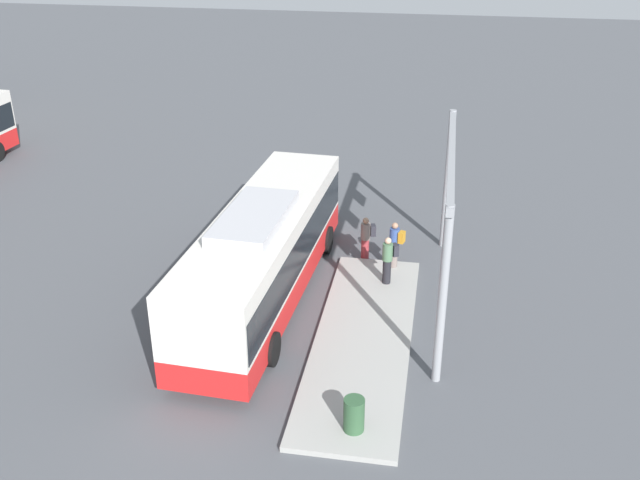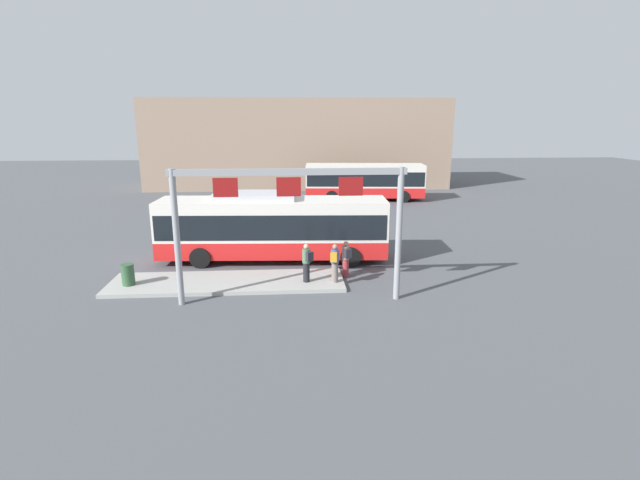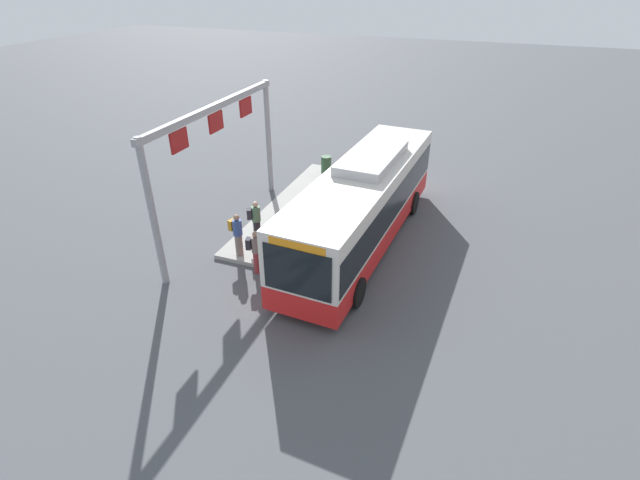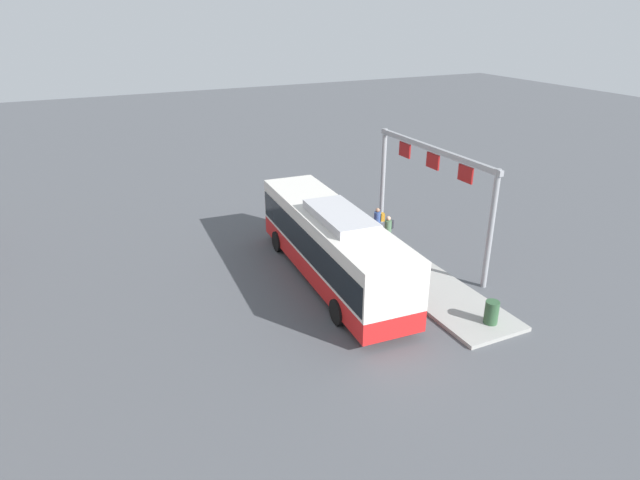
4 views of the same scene
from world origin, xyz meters
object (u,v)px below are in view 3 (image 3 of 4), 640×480
Objects in this scene: bus_main at (363,201)px; person_boarding at (237,234)px; person_waiting_near at (256,220)px; trash_bin at (326,165)px; person_waiting_mid at (256,251)px.

person_boarding is at bearing -52.54° from bus_main.
trash_bin is at bearing 58.16° from person_waiting_near.
person_waiting_mid is (1.79, 0.93, -0.16)m from person_waiting_near.
person_boarding is at bearing -127.07° from person_waiting_near.
person_waiting_mid is at bearing -93.25° from person_waiting_near.
person_waiting_mid is (3.31, -2.90, -0.92)m from bus_main.
person_boarding is 1.00× the size of person_waiting_near.
person_boarding is at bearing -1.92° from trash_bin.
person_waiting_mid is at bearing 4.76° from trash_bin.
person_waiting_mid is at bearing -13.80° from person_boarding.
person_waiting_near is 7.50m from trash_bin.
person_waiting_near is at bearing -65.18° from bus_main.
bus_main is at bearing 31.89° from person_waiting_mid.
trash_bin is (-5.96, -3.67, -1.20)m from bus_main.
trash_bin is (-7.48, 0.16, -0.44)m from person_waiting_near.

